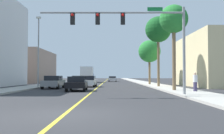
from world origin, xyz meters
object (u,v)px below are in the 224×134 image
palm_mid (158,30)px  palm_far (150,52)px  car_white (89,81)px  car_black (77,83)px  car_green (78,80)px  car_gray (54,82)px  palm_near (174,20)px  car_silver (113,79)px  street_lamp (39,48)px  traffic_signal_mast (135,28)px  car_blue (82,80)px  delivery_truck (88,74)px  pedestrian (195,82)px

palm_mid → palm_far: palm_mid is taller
car_white → car_black: size_ratio=0.86×
car_green → car_gray: 11.45m
palm_near → car_silver: size_ratio=1.72×
car_silver → car_black: size_ratio=1.00×
street_lamp → palm_mid: palm_mid is taller
car_gray → car_black: size_ratio=0.98×
traffic_signal_mast → car_blue: (-7.17, 28.57, -4.16)m
palm_mid → car_gray: palm_mid is taller
street_lamp → palm_far: size_ratio=1.23×
traffic_signal_mast → car_white: (-4.65, 15.08, -4.14)m
palm_near → delivery_truck: bearing=109.0°
car_white → car_blue: car_white is taller
car_white → street_lamp: bearing=-153.7°
car_gray → delivery_truck: size_ratio=0.53×
palm_near → palm_mid: 8.28m
car_black → car_blue: 22.05m
car_green → pedestrian: size_ratio=2.66×
car_white → palm_far: bearing=38.4°
palm_far → car_silver: bearing=104.2°
palm_near → palm_far: size_ratio=1.14×
car_green → delivery_truck: (-0.01, 15.12, 1.00)m
delivery_truck → car_blue: bearing=-91.9°
street_lamp → car_blue: (3.36, 16.17, -4.08)m
palm_near → pedestrian: size_ratio=4.94×
street_lamp → delivery_truck: street_lamp is taller
palm_far → pedestrian: palm_far is taller
palm_mid → car_white: 11.03m
street_lamp → pedestrian: 18.71m
traffic_signal_mast → car_green: bearing=107.5°
car_blue → car_white: bearing=-76.9°
palm_far → car_white: palm_far is taller
palm_near → pedestrian: bearing=-52.0°
palm_mid → car_gray: (-12.50, -2.51, -6.42)m
traffic_signal_mast → car_green: size_ratio=2.46×
car_green → car_white: bearing=-72.2°
delivery_truck → car_black: bearing=-87.3°
car_gray → car_black: car_gray is taller
palm_far → car_white: bearing=-143.3°
pedestrian → car_blue: bearing=115.6°
traffic_signal_mast → car_silver: traffic_signal_mast is taller
traffic_signal_mast → car_green: (-7.02, 22.33, -4.14)m
traffic_signal_mast → pedestrian: 7.58m
palm_near → car_green: 21.23m
pedestrian → palm_near: bearing=126.9°
palm_far → pedestrian: (1.19, -18.26, -4.33)m
traffic_signal_mast → car_black: 9.30m
palm_far → car_gray: 17.19m
car_black → delivery_truck: size_ratio=0.54×
pedestrian → car_silver: bearing=98.5°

